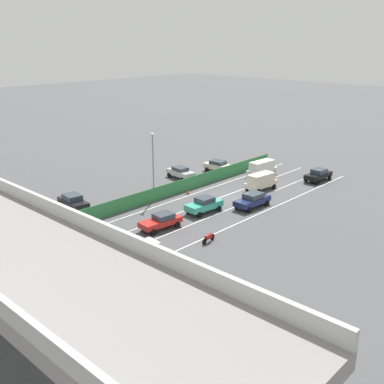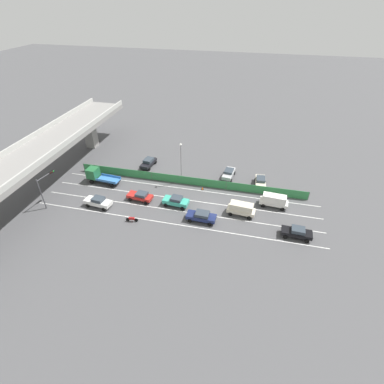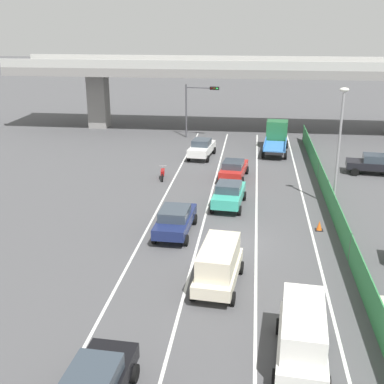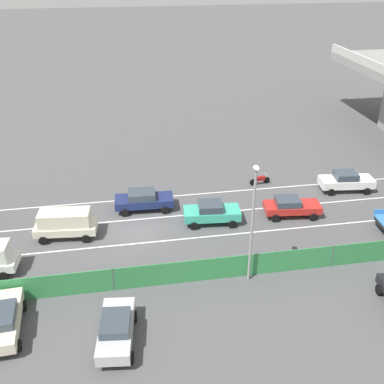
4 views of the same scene
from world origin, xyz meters
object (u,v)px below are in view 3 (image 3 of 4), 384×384
car_van_white (303,332)px  car_sedan_white (202,148)px  car_taxi_teal (229,194)px  car_sedan_red (234,168)px  traffic_light (197,101)px  parked_sedan_dark (374,163)px  traffic_cone (319,226)px  car_sedan_navy (175,219)px  car_van_cream (219,263)px  flatbed_truck_blue (276,136)px  motorcycle (163,173)px  street_lamp (340,137)px

car_van_white → car_sedan_white: size_ratio=1.00×
car_van_white → car_taxi_teal: bearing=102.6°
car_sedan_red → traffic_light: 15.36m
parked_sedan_dark → traffic_cone: bearing=-114.8°
car_taxi_teal → parked_sedan_dark: size_ratio=0.98×
car_sedan_navy → car_van_white: bearing=-59.6°
car_taxi_teal → car_van_cream: bearing=-89.4°
car_taxi_teal → traffic_cone: car_taxi_teal is taller
car_sedan_red → flatbed_truck_blue: 10.62m
car_sedan_white → parked_sedan_dark: car_sedan_white is taller
flatbed_truck_blue → motorcycle: (-9.29, -10.71, -0.93)m
parked_sedan_dark → traffic_light: 19.99m
car_sedan_red → traffic_light: (-4.58, 14.32, 3.15)m
car_van_cream → parked_sedan_dark: size_ratio=1.01×
car_sedan_white → parked_sedan_dark: size_ratio=1.04×
car_van_cream → street_lamp: 14.17m
car_sedan_red → traffic_cone: car_sedan_red is taller
car_taxi_teal → motorcycle: (-5.59, 5.63, -0.47)m
car_taxi_teal → flatbed_truck_blue: (3.71, 16.34, 0.45)m
car_sedan_red → car_taxi_teal: bearing=-90.3°
car_van_white → car_van_cream: 6.18m
flatbed_truck_blue → traffic_light: 9.70m
car_taxi_teal → traffic_light: size_ratio=0.78×
flatbed_truck_blue → car_taxi_teal: bearing=-102.8°
motorcycle → traffic_light: bearing=86.1°
car_van_white → car_taxi_teal: size_ratio=1.07×
car_van_cream → car_sedan_red: (-0.07, 17.26, -0.34)m
car_sedan_white → car_sedan_red: (3.23, -6.24, -0.08)m
car_sedan_white → motorcycle: car_sedan_white is taller
parked_sedan_dark → car_taxi_teal: bearing=-141.4°
car_sedan_navy → car_taxi_teal: bearing=59.8°
car_sedan_navy → parked_sedan_dark: (14.35, 14.11, 0.00)m
traffic_cone → traffic_light: bearing=112.9°
car_taxi_teal → street_lamp: 8.12m
car_sedan_red → traffic_cone: bearing=-60.1°
car_sedan_white → car_van_cream: 23.73m
car_sedan_red → parked_sedan_dark: size_ratio=1.00×
car_sedan_navy → car_sedan_white: bearing=91.0°
traffic_light → flatbed_truck_blue: bearing=-27.9°
car_sedan_navy → car_van_cream: 6.62m
car_van_white → flatbed_truck_blue: size_ratio=0.75×
car_taxi_teal → car_van_cream: 10.87m
car_van_white → street_lamp: street_lamp is taller
car_taxi_teal → traffic_light: 21.42m
car_sedan_white → car_sedan_navy: (0.30, -17.60, -0.03)m
traffic_light → street_lamp: size_ratio=0.71×
car_sedan_white → motorcycle: 7.41m
car_sedan_white → flatbed_truck_blue: 7.85m
parked_sedan_dark → traffic_cone: (-5.80, -12.53, -0.63)m
car_taxi_teal → flatbed_truck_blue: flatbed_truck_blue is taller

